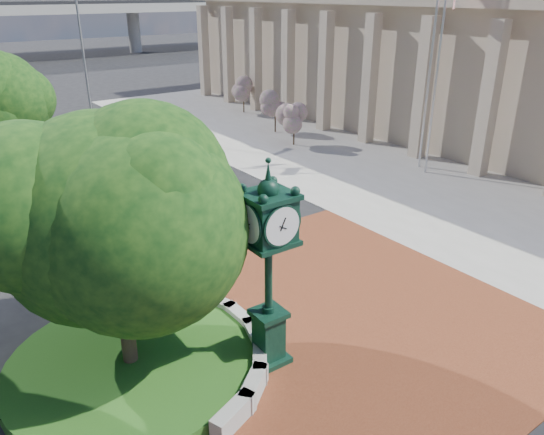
{
  "coord_description": "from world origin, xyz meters",
  "views": [
    {
      "loc": [
        -8.51,
        -10.66,
        8.81
      ],
      "look_at": [
        0.46,
        1.5,
        2.31
      ],
      "focal_mm": 35.0,
      "sensor_mm": 36.0,
      "label": 1
    }
  ],
  "objects": [
    {
      "name": "ground",
      "position": [
        0.0,
        0.0,
        0.0
      ],
      "size": [
        200.0,
        200.0,
        0.0
      ],
      "primitive_type": "plane",
      "color": "black",
      "rests_on": "ground"
    },
    {
      "name": "plaza",
      "position": [
        0.0,
        -1.0,
        0.02
      ],
      "size": [
        12.0,
        12.0,
        0.04
      ],
      "primitive_type": "cube",
      "color": "brown",
      "rests_on": "ground"
    },
    {
      "name": "flagpole_a",
      "position": [
        13.62,
        5.83,
        4.71
      ],
      "size": [
        1.34,
        0.73,
        9.19
      ],
      "color": "silver",
      "rests_on": "ground"
    },
    {
      "name": "shrub_near",
      "position": [
        11.42,
        14.11,
        1.59
      ],
      "size": [
        1.2,
        1.2,
        2.2
      ],
      "color": "#38281C",
      "rests_on": "ground"
    },
    {
      "name": "planter_wall",
      "position": [
        -2.71,
        -0.0,
        0.27
      ],
      "size": [
        2.96,
        6.77,
        0.54
      ],
      "color": "#9E9B93",
      "rests_on": "ground"
    },
    {
      "name": "flagpole_b",
      "position": [
        14.12,
        6.64,
        5.47
      ],
      "size": [
        1.66,
        0.31,
        10.67
      ],
      "color": "silver",
      "rests_on": "ground"
    },
    {
      "name": "shrub_mid",
      "position": [
        12.41,
        17.34,
        1.59
      ],
      "size": [
        1.2,
        1.2,
        2.2
      ],
      "color": "#38281C",
      "rests_on": "ground"
    },
    {
      "name": "street_lamp_near",
      "position": [
        3.02,
        25.36,
        5.02
      ],
      "size": [
        1.9,
        0.56,
        8.56
      ],
      "color": "slate",
      "rests_on": "ground"
    },
    {
      "name": "shrub_far",
      "position": [
        14.16,
        23.77,
        1.59
      ],
      "size": [
        1.2,
        1.2,
        2.2
      ],
      "color": "#38281C",
      "rests_on": "ground"
    },
    {
      "name": "sidewalk",
      "position": [
        16.0,
        10.0,
        0.02
      ],
      "size": [
        20.0,
        50.0,
        0.04
      ],
      "primitive_type": "cube",
      "color": "#9E9B93",
      "rests_on": "ground"
    },
    {
      "name": "post_clock",
      "position": [
        -1.99,
        -1.68,
        2.95
      ],
      "size": [
        1.15,
        1.15,
        5.37
      ],
      "color": "black",
      "rests_on": "ground"
    },
    {
      "name": "grass_bed",
      "position": [
        -5.0,
        0.0,
        0.2
      ],
      "size": [
        6.1,
        6.1,
        0.4
      ],
      "primitive_type": "cylinder",
      "color": "#214E16",
      "rests_on": "ground"
    },
    {
      "name": "civic_building",
      "position": [
        23.6,
        12.0,
        4.33
      ],
      "size": [
        17.35,
        44.0,
        8.6
      ],
      "color": "tan",
      "rests_on": "ground"
    },
    {
      "name": "tree_planter",
      "position": [
        -5.0,
        0.0,
        3.72
      ],
      "size": [
        5.2,
        5.2,
        6.33
      ],
      "color": "#38281C",
      "rests_on": "ground"
    },
    {
      "name": "parked_car",
      "position": [
        1.39,
        41.36,
        0.74
      ],
      "size": [
        2.52,
        4.61,
        1.49
      ],
      "primitive_type": "imported",
      "rotation": [
        0.0,
        0.0,
        0.18
      ],
      "color": "#5F180D",
      "rests_on": "ground"
    }
  ]
}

